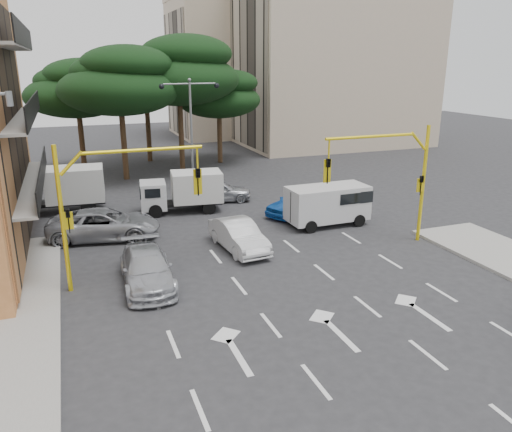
{
  "coord_description": "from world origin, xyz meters",
  "views": [
    {
      "loc": [
        -8.06,
        -18.1,
        8.97
      ],
      "look_at": [
        0.33,
        4.15,
        1.6
      ],
      "focal_mm": 35.0,
      "sensor_mm": 36.0,
      "label": 1
    }
  ],
  "objects_px": {
    "van_white": "(327,205)",
    "signal_mast_left": "(108,195)",
    "signal_mast_right": "(395,170)",
    "car_silver_cross_b": "(219,191)",
    "car_silver_wagon": "(147,269)",
    "street_lamp_center": "(191,116)",
    "car_blue_compact": "(297,202)",
    "car_silver_cross_a": "(104,224)",
    "box_truck_a": "(58,191)",
    "car_white_hatch": "(239,235)",
    "box_truck_b": "(182,192)"
  },
  "relations": [
    {
      "from": "signal_mast_left",
      "to": "car_blue_compact",
      "type": "xyz_separation_m",
      "value": [
        11.46,
        6.51,
        -3.12
      ]
    },
    {
      "from": "car_blue_compact",
      "to": "car_silver_cross_a",
      "type": "height_order",
      "value": "car_silver_cross_a"
    },
    {
      "from": "car_white_hatch",
      "to": "box_truck_b",
      "type": "height_order",
      "value": "box_truck_b"
    },
    {
      "from": "signal_mast_right",
      "to": "car_blue_compact",
      "type": "relative_size",
      "value": 1.33
    },
    {
      "from": "street_lamp_center",
      "to": "van_white",
      "type": "xyz_separation_m",
      "value": [
        5.37,
        -10.0,
        -4.28
      ]
    },
    {
      "from": "car_blue_compact",
      "to": "car_silver_wagon",
      "type": "distance_m",
      "value": 12.39
    },
    {
      "from": "car_silver_cross_a",
      "to": "car_silver_cross_b",
      "type": "height_order",
      "value": "car_silver_cross_a"
    },
    {
      "from": "street_lamp_center",
      "to": "car_white_hatch",
      "type": "distance_m",
      "value": 12.89
    },
    {
      "from": "car_white_hatch",
      "to": "van_white",
      "type": "height_order",
      "value": "van_white"
    },
    {
      "from": "car_silver_wagon",
      "to": "box_truck_a",
      "type": "bearing_deg",
      "value": 107.78
    },
    {
      "from": "car_blue_compact",
      "to": "box_truck_a",
      "type": "relative_size",
      "value": 0.8
    },
    {
      "from": "signal_mast_right",
      "to": "car_silver_cross_b",
      "type": "height_order",
      "value": "signal_mast_right"
    },
    {
      "from": "car_blue_compact",
      "to": "box_truck_b",
      "type": "distance_m",
      "value": 7.12
    },
    {
      "from": "street_lamp_center",
      "to": "car_silver_cross_a",
      "type": "bearing_deg",
      "value": -130.29
    },
    {
      "from": "signal_mast_right",
      "to": "car_white_hatch",
      "type": "xyz_separation_m",
      "value": [
        -7.45,
        2.02,
        -3.15
      ]
    },
    {
      "from": "van_white",
      "to": "box_truck_b",
      "type": "bearing_deg",
      "value": -128.4
    },
    {
      "from": "signal_mast_right",
      "to": "van_white",
      "type": "relative_size",
      "value": 1.3
    },
    {
      "from": "box_truck_b",
      "to": "signal_mast_left",
      "type": "bearing_deg",
      "value": 159.49
    },
    {
      "from": "signal_mast_right",
      "to": "car_silver_cross_a",
      "type": "relative_size",
      "value": 1.05
    },
    {
      "from": "signal_mast_right",
      "to": "car_silver_wagon",
      "type": "bearing_deg",
      "value": -177.59
    },
    {
      "from": "car_silver_cross_b",
      "to": "box_truck_a",
      "type": "relative_size",
      "value": 0.75
    },
    {
      "from": "car_blue_compact",
      "to": "car_silver_wagon",
      "type": "relative_size",
      "value": 0.91
    },
    {
      "from": "car_blue_compact",
      "to": "car_silver_cross_b",
      "type": "relative_size",
      "value": 1.05
    },
    {
      "from": "street_lamp_center",
      "to": "car_silver_wagon",
      "type": "distance_m",
      "value": 16.25
    },
    {
      "from": "car_blue_compact",
      "to": "box_truck_b",
      "type": "xyz_separation_m",
      "value": [
        -6.44,
        3.0,
        0.48
      ]
    },
    {
      "from": "signal_mast_right",
      "to": "van_white",
      "type": "height_order",
      "value": "signal_mast_right"
    },
    {
      "from": "van_white",
      "to": "box_truck_a",
      "type": "relative_size",
      "value": 0.81
    },
    {
      "from": "car_silver_cross_b",
      "to": "car_silver_wagon",
      "type": "bearing_deg",
      "value": 161.07
    },
    {
      "from": "car_white_hatch",
      "to": "car_silver_wagon",
      "type": "distance_m",
      "value": 5.52
    },
    {
      "from": "car_blue_compact",
      "to": "car_silver_wagon",
      "type": "height_order",
      "value": "car_blue_compact"
    },
    {
      "from": "box_truck_b",
      "to": "car_silver_cross_a",
      "type": "bearing_deg",
      "value": 132.18
    },
    {
      "from": "van_white",
      "to": "box_truck_b",
      "type": "height_order",
      "value": "box_truck_b"
    },
    {
      "from": "car_silver_cross_b",
      "to": "box_truck_b",
      "type": "relative_size",
      "value": 0.84
    },
    {
      "from": "car_silver_cross_a",
      "to": "box_truck_a",
      "type": "distance_m",
      "value": 6.38
    },
    {
      "from": "van_white",
      "to": "signal_mast_left",
      "type": "bearing_deg",
      "value": -72.61
    },
    {
      "from": "car_white_hatch",
      "to": "car_blue_compact",
      "type": "distance_m",
      "value": 6.95
    },
    {
      "from": "car_silver_cross_b",
      "to": "car_white_hatch",
      "type": "bearing_deg",
      "value": -179.7
    },
    {
      "from": "signal_mast_right",
      "to": "box_truck_a",
      "type": "distance_m",
      "value": 19.97
    },
    {
      "from": "signal_mast_right",
      "to": "car_white_hatch",
      "type": "bearing_deg",
      "value": 164.85
    },
    {
      "from": "car_silver_wagon",
      "to": "van_white",
      "type": "relative_size",
      "value": 1.08
    },
    {
      "from": "signal_mast_right",
      "to": "car_silver_cross_b",
      "type": "bearing_deg",
      "value": 117.8
    },
    {
      "from": "car_silver_wagon",
      "to": "street_lamp_center",
      "type": "bearing_deg",
      "value": 71.65
    },
    {
      "from": "car_silver_cross_b",
      "to": "box_truck_b",
      "type": "height_order",
      "value": "box_truck_b"
    },
    {
      "from": "signal_mast_right",
      "to": "street_lamp_center",
      "type": "relative_size",
      "value": 0.77
    },
    {
      "from": "car_blue_compact",
      "to": "signal_mast_right",
      "type": "bearing_deg",
      "value": -8.38
    },
    {
      "from": "car_blue_compact",
      "to": "car_silver_wagon",
      "type": "xyz_separation_m",
      "value": [
        -10.21,
        -7.03,
        -0.05
      ]
    },
    {
      "from": "car_blue_compact",
      "to": "van_white",
      "type": "distance_m",
      "value": 2.63
    },
    {
      "from": "street_lamp_center",
      "to": "signal_mast_right",
      "type": "bearing_deg",
      "value": -64.09
    },
    {
      "from": "car_white_hatch",
      "to": "car_silver_cross_a",
      "type": "relative_size",
      "value": 0.78
    },
    {
      "from": "car_silver_wagon",
      "to": "box_truck_b",
      "type": "height_order",
      "value": "box_truck_b"
    }
  ]
}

